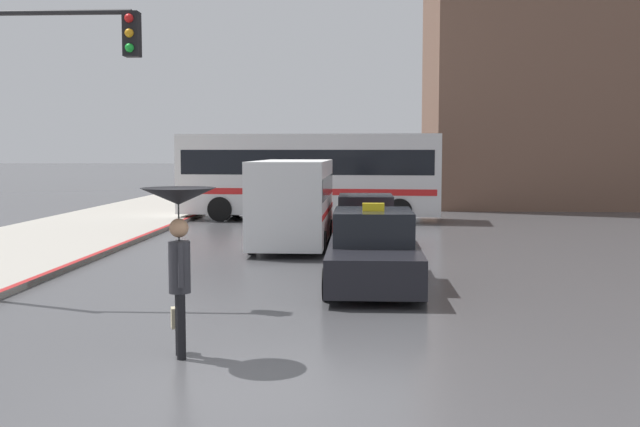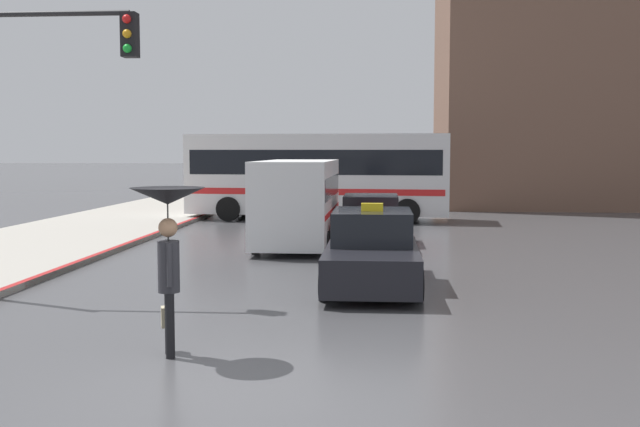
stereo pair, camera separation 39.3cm
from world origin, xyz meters
TOP-DOWN VIEW (x-y plane):
  - ground_plane at (0.00, 0.00)m, footprint 300.00×300.00m
  - taxi at (1.62, 6.79)m, footprint 1.91×4.65m
  - sedan_red at (1.52, 13.71)m, footprint 1.91×4.72m
  - ambulance_van at (-0.58, 13.05)m, footprint 2.14×5.55m
  - city_bus at (-0.64, 21.31)m, footprint 10.48×3.40m
  - pedestrian_with_umbrella at (-1.04, 1.37)m, footprint 0.99×0.99m
  - traffic_light at (-4.71, 5.17)m, footprint 3.54×0.38m

SIDE VIEW (x-z plane):
  - ground_plane at x=0.00m, z-range 0.00..0.00m
  - sedan_red at x=1.52m, z-range -0.06..1.38m
  - taxi at x=1.62m, z-range -0.16..1.54m
  - ambulance_van at x=-0.58m, z-range 0.14..2.60m
  - pedestrian_with_umbrella at x=-1.04m, z-range 0.66..2.93m
  - city_bus at x=-0.64m, z-range 0.19..3.58m
  - traffic_light at x=-4.71m, z-range 1.09..6.64m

